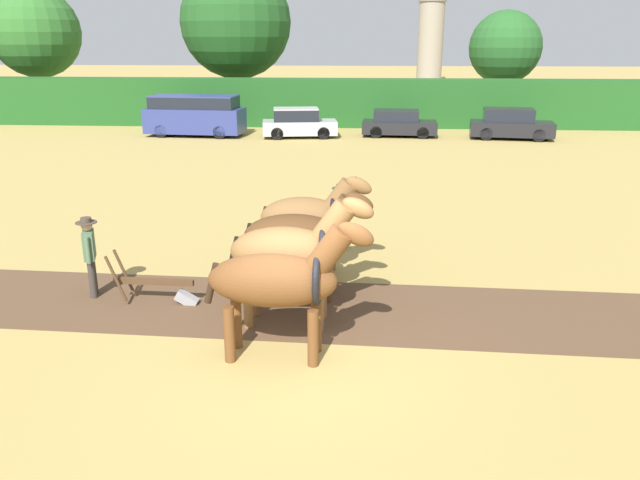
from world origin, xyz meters
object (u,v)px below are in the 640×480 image
draft_horse_lead_right (291,251)px  parked_van (195,115)px  draft_horse_trail_right (308,218)px  farmer_at_plow (90,251)px  tree_center_left (236,22)px  parked_car_center (510,124)px  draft_horse_lead_left (280,280)px  tree_center (505,48)px  farmer_beside_team (340,212)px  tree_left (35,33)px  plow (162,288)px  draft_horse_trail_left (301,237)px  parked_car_center_left (398,124)px  parked_car_left (299,123)px

draft_horse_lead_right → parked_van: bearing=110.7°
draft_horse_trail_right → farmer_at_plow: 4.60m
tree_center_left → parked_car_center: 19.52m
draft_horse_lead_left → parked_car_center: size_ratio=0.64×
tree_center_left → tree_center: size_ratio=1.41×
draft_horse_lead_right → draft_horse_lead_left: bearing=-90.0°
parked_van → parked_car_center: 16.92m
farmer_beside_team → draft_horse_trail_right: bearing=-125.6°
tree_left → draft_horse_trail_right: bearing=-54.8°
plow → farmer_at_plow: size_ratio=1.07×
draft_horse_lead_right → draft_horse_trail_left: 1.31m
tree_center → farmer_at_plow: tree_center is taller
draft_horse_lead_right → parked_car_center: draft_horse_lead_right is taller
tree_left → draft_horse_trail_right: (21.39, -30.34, -4.19)m
draft_horse_lead_right → parked_car_center: 24.93m
parked_van → farmer_beside_team: bearing=-61.1°
farmer_at_plow → draft_horse_lead_right: bearing=-31.9°
farmer_beside_team → parked_car_center_left: 19.52m
draft_horse_lead_left → parked_car_left: size_ratio=0.68×
parked_car_left → parked_car_center_left: size_ratio=1.02×
tree_left → parked_car_left: (19.09, -9.95, -4.74)m
plow → tree_left: bearing=121.9°
draft_horse_trail_right → tree_left: bearing=127.1°
draft_horse_lead_right → parked_car_center_left: bearing=84.4°
tree_left → draft_horse_trail_right: size_ratio=3.27×
parked_car_center_left → draft_horse_lead_left: bearing=-94.5°
tree_center → parked_car_center_left: tree_center is taller
farmer_at_plow → draft_horse_lead_left: bearing=-47.4°
plow → parked_car_left: (0.47, 22.25, 0.42)m
farmer_beside_team → parked_car_center_left: (2.43, 19.37, -0.28)m
tree_center → draft_horse_lead_right: tree_center is taller
plow → parked_car_center: bearing=64.4°
parked_car_center_left → parked_car_left: bearing=-168.6°
plow → parked_car_center: size_ratio=0.40×
draft_horse_lead_right → draft_horse_trail_left: (0.03, 1.30, -0.13)m
draft_horse_lead_right → parked_van: draft_horse_lead_right is taller
tree_left → tree_center_left: (14.01, -0.41, 0.64)m
tree_left → draft_horse_lead_right: (21.31, -32.94, -4.08)m
draft_horse_trail_right → parked_car_center: bearing=68.5°
tree_center → draft_horse_lead_left: size_ratio=2.45×
tree_center_left → plow: size_ratio=5.47×
draft_horse_trail_left → plow: draft_horse_trail_left is taller
tree_left → draft_horse_trail_left: 38.40m
draft_horse_lead_left → draft_horse_trail_right: (0.12, 3.91, -0.06)m
parked_van → parked_car_center: parked_van is taller
tree_left → farmer_at_plow: 36.50m
tree_center_left → parked_car_left: bearing=-62.0°
draft_horse_lead_left → parked_car_center_left: (3.19, 25.10, -0.68)m
tree_left → parked_van: bearing=-36.0°
draft_horse_trail_right → parked_van: size_ratio=0.49×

